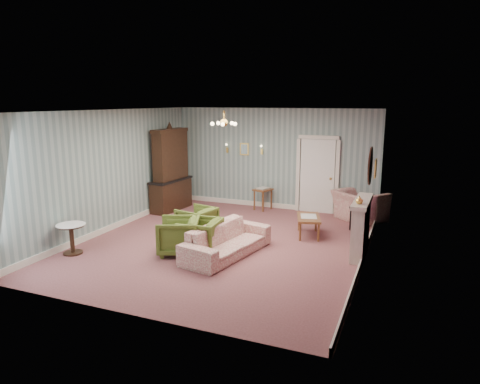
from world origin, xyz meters
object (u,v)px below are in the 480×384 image
at_px(dresser, 170,167).
at_px(olive_chair_c, 197,220).
at_px(wingback_chair, 360,201).
at_px(coffee_table, 308,226).
at_px(sofa_chintz, 227,235).
at_px(olive_chair_a, 178,234).
at_px(olive_chair_b, 200,234).
at_px(side_table_black, 359,220).
at_px(fireplace, 361,227).
at_px(pedestal_table, 72,239).

bearing_deg(dresser, olive_chair_c, -42.06).
bearing_deg(wingback_chair, coffee_table, 102.39).
relative_size(olive_chair_c, sofa_chintz, 0.35).
relative_size(wingback_chair, coffee_table, 1.30).
distance_m(dresser, coffee_table, 4.46).
bearing_deg(wingback_chair, olive_chair_a, 91.38).
xyz_separation_m(olive_chair_c, coffee_table, (2.40, 1.02, -0.15)).
xyz_separation_m(olive_chair_c, sofa_chintz, (1.14, -0.86, 0.04)).
bearing_deg(olive_chair_a, sofa_chintz, 84.85).
xyz_separation_m(dresser, coffee_table, (4.25, -0.94, -1.00)).
bearing_deg(olive_chair_a, coffee_table, 112.39).
xyz_separation_m(wingback_chair, coffee_table, (-0.94, -1.82, -0.29)).
xyz_separation_m(olive_chair_b, side_table_black, (2.87, 2.68, -0.10)).
xyz_separation_m(olive_chair_a, coffee_table, (2.22, 2.17, -0.18)).
bearing_deg(olive_chair_a, wingback_chair, 119.65).
bearing_deg(olive_chair_a, side_table_black, 109.35).
height_order(olive_chair_b, sofa_chintz, sofa_chintz).
relative_size(sofa_chintz, coffee_table, 2.35).
height_order(olive_chair_c, fireplace, fireplace).
distance_m(olive_chair_a, fireplace, 3.74).
bearing_deg(pedestal_table, olive_chair_b, 22.98).
bearing_deg(sofa_chintz, fireplace, -55.60).
relative_size(dresser, fireplace, 1.77).
distance_m(olive_chair_b, dresser, 3.89).
relative_size(wingback_chair, dresser, 0.49).
distance_m(wingback_chair, pedestal_table, 7.09).
distance_m(olive_chair_a, side_table_black, 4.35).
relative_size(olive_chair_b, wingback_chair, 0.67).
xyz_separation_m(coffee_table, pedestal_table, (-4.25, -3.00, 0.08)).
relative_size(olive_chair_a, dresser, 0.33).
height_order(olive_chair_a, sofa_chintz, sofa_chintz).
xyz_separation_m(olive_chair_a, olive_chair_c, (-0.18, 1.15, -0.03)).
relative_size(dresser, pedestal_table, 3.89).
xyz_separation_m(wingback_chair, side_table_black, (0.11, -1.11, -0.23)).
bearing_deg(sofa_chintz, pedestal_table, 122.22).
relative_size(olive_chair_c, coffee_table, 0.84).
bearing_deg(wingback_chair, side_table_black, 135.54).
xyz_separation_m(dresser, fireplace, (5.51, -1.75, -0.66)).
xyz_separation_m(fireplace, coffee_table, (-1.26, 0.81, -0.34)).
height_order(olive_chair_c, pedestal_table, olive_chair_c).
bearing_deg(dresser, olive_chair_a, -52.26).
bearing_deg(fireplace, pedestal_table, -158.32).
bearing_deg(side_table_black, pedestal_table, -145.00).
bearing_deg(fireplace, dresser, 162.34).
relative_size(olive_chair_b, coffee_table, 0.87).
distance_m(wingback_chair, dresser, 5.31).
relative_size(coffee_table, pedestal_table, 1.45).
bearing_deg(olive_chair_a, olive_chair_b, 93.69).
xyz_separation_m(olive_chair_a, wingback_chair, (3.16, 3.98, 0.11)).
relative_size(sofa_chintz, side_table_black, 3.65).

